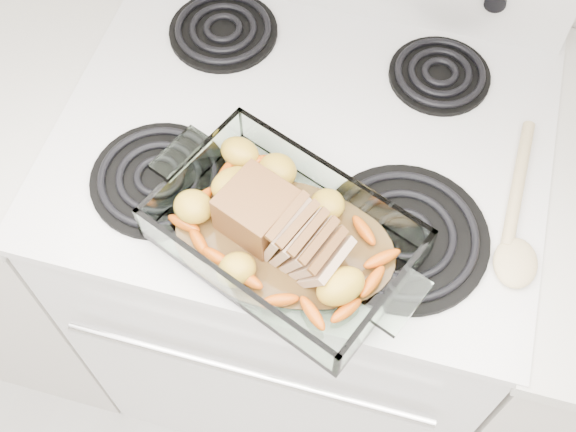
% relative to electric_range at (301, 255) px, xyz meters
% --- Properties ---
extents(electric_range, '(0.78, 0.70, 1.12)m').
position_rel_electric_range_xyz_m(electric_range, '(0.00, 0.00, 0.00)').
color(electric_range, white).
rests_on(electric_range, ground).
extents(counter_left, '(0.58, 0.68, 0.93)m').
position_rel_electric_range_xyz_m(counter_left, '(-0.67, -0.00, -0.02)').
color(counter_left, silver).
rests_on(counter_left, ground).
extents(baking_dish, '(0.35, 0.23, 0.07)m').
position_rel_electric_range_xyz_m(baking_dish, '(0.03, -0.22, 0.48)').
color(baking_dish, white).
rests_on(baking_dish, electric_range).
extents(pork_roast, '(0.19, 0.09, 0.08)m').
position_rel_electric_range_xyz_m(pork_roast, '(0.01, -0.22, 0.51)').
color(pork_roast, brown).
rests_on(pork_roast, baking_dish).
extents(roast_vegetables, '(0.35, 0.19, 0.04)m').
position_rel_electric_range_xyz_m(roast_vegetables, '(0.02, -0.19, 0.49)').
color(roast_vegetables, '#CF6115').
rests_on(roast_vegetables, baking_dish).
extents(wooden_spoon, '(0.06, 0.29, 0.02)m').
position_rel_electric_range_xyz_m(wooden_spoon, '(0.35, -0.10, 0.46)').
color(wooden_spoon, tan).
rests_on(wooden_spoon, electric_range).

